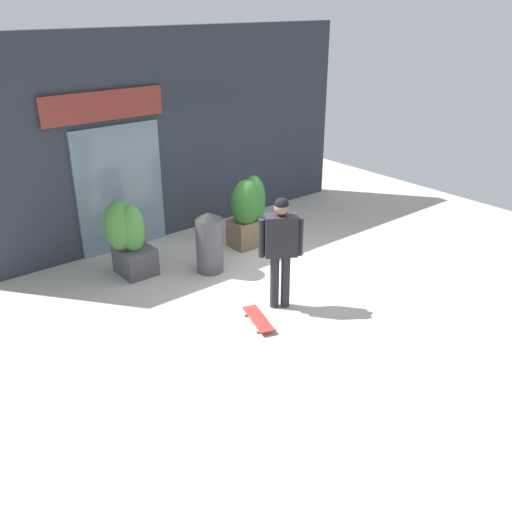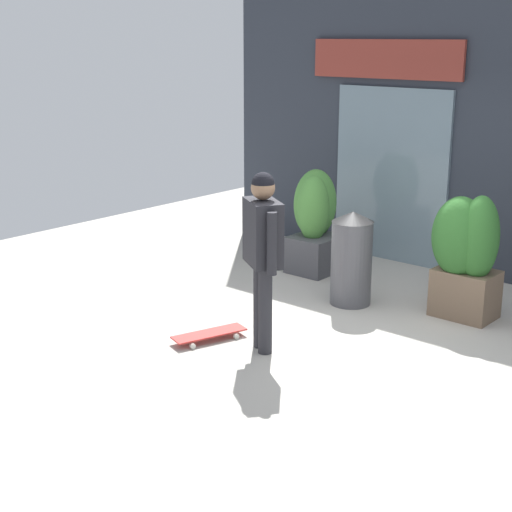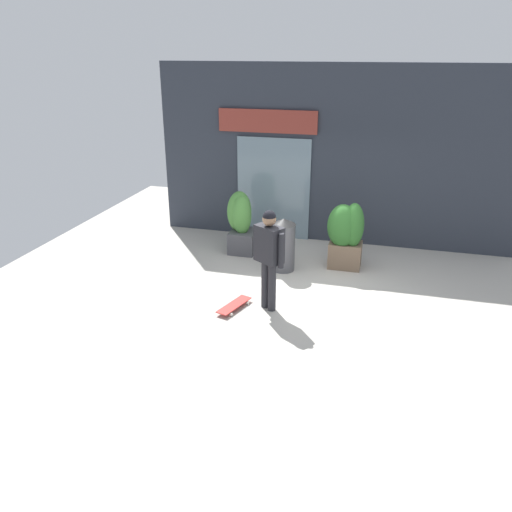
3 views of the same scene
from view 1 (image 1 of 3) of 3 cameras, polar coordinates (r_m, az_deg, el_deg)
The scene contains 7 objects.
ground_plane at distance 9.21m, azimuth 1.52°, elevation -2.04°, with size 12.00×12.00×0.00m, color #B2ADA3.
building_facade at distance 10.65m, azimuth -8.39°, elevation 12.05°, with size 7.66×0.31×3.74m.
skateboarder at distance 7.88m, azimuth 2.54°, elevation 1.46°, with size 0.55×0.47×1.69m.
skateboard at distance 7.90m, azimuth 0.23°, elevation -6.41°, with size 0.43×0.77×0.08m.
planter_box_left at distance 10.05m, azimuth -0.76°, elevation 4.73°, with size 0.69×0.55×1.32m.
planter_box_right at distance 9.27m, azimuth -13.06°, elevation 2.01°, with size 0.65×0.76×1.26m.
trash_bin at distance 9.20m, azimuth -4.77°, elevation 1.43°, with size 0.46×0.46×1.04m.
Camera 1 is at (-5.40, -6.19, 4.16)m, focal length 39.24 mm.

